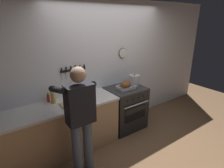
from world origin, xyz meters
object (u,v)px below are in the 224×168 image
at_px(bottle_hot_sauce, 48,98).
at_px(bottle_wine_red, 83,89).
at_px(person_cook, 80,116).
at_px(cutting_board, 72,104).
at_px(roasting_pan, 126,85).
at_px(bottle_cooking_oil, 53,96).
at_px(stock_pot, 134,80).
at_px(stove, 125,108).

height_order(bottle_hot_sauce, bottle_wine_red, bottle_wine_red).
distance_m(person_cook, bottle_wine_red, 0.87).
bearing_deg(cutting_board, bottle_wine_red, 35.58).
distance_m(roasting_pan, bottle_hot_sauce, 1.48).
distance_m(bottle_cooking_oil, bottle_wine_red, 0.56).
bearing_deg(cutting_board, stock_pot, 3.97).
bearing_deg(bottle_cooking_oil, person_cook, -79.98).
xyz_separation_m(stock_pot, bottle_hot_sauce, (-1.73, 0.22, -0.05)).
height_order(person_cook, bottle_cooking_oil, person_cook).
xyz_separation_m(person_cook, bottle_cooking_oil, (-0.13, 0.73, 0.07)).
xyz_separation_m(roasting_pan, bottle_cooking_oil, (-1.40, 0.19, 0.05)).
bearing_deg(stove, person_cook, -155.76).
bearing_deg(bottle_cooking_oil, roasting_pan, -7.59).
bearing_deg(cutting_board, person_cook, -100.77).
height_order(roasting_pan, bottle_wine_red, bottle_wine_red).
relative_size(stove, roasting_pan, 2.56).
bearing_deg(stock_pot, roasting_pan, -166.43).
xyz_separation_m(person_cook, bottle_wine_red, (0.43, 0.75, 0.08)).
height_order(bottle_cooking_oil, bottle_wine_red, bottle_wine_red).
bearing_deg(roasting_pan, bottle_hot_sauce, 168.78).
bearing_deg(person_cook, roasting_pan, -78.35).
bearing_deg(person_cook, cutting_board, -22.38).
bearing_deg(bottle_cooking_oil, stock_pot, -4.00).
distance_m(person_cook, stock_pot, 1.67).
bearing_deg(stock_pot, bottle_hot_sauce, 172.79).
xyz_separation_m(bottle_cooking_oil, bottle_hot_sauce, (-0.05, 0.10, -0.06)).
bearing_deg(stove, cutting_board, -176.33).
bearing_deg(stock_pot, stove, -174.48).
relative_size(bottle_cooking_oil, bottle_wine_red, 0.94).
bearing_deg(stock_pot, bottle_wine_red, 172.96).
height_order(person_cook, stock_pot, person_cook).
xyz_separation_m(person_cook, cutting_board, (0.10, 0.51, -0.04)).
distance_m(stock_pot, bottle_hot_sauce, 1.75).
height_order(roasting_pan, cutting_board, roasting_pan).
xyz_separation_m(person_cook, bottle_hot_sauce, (-0.18, 0.83, 0.01)).
xyz_separation_m(stock_pot, bottle_wine_red, (-1.12, 0.14, 0.02)).
distance_m(stove, stock_pot, 0.61).
relative_size(cutting_board, bottle_wine_red, 1.18).
distance_m(cutting_board, bottle_hot_sauce, 0.43).
height_order(person_cook, bottle_wine_red, person_cook).
height_order(stove, bottle_wine_red, bottle_wine_red).
bearing_deg(bottle_cooking_oil, bottle_wine_red, 2.11).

